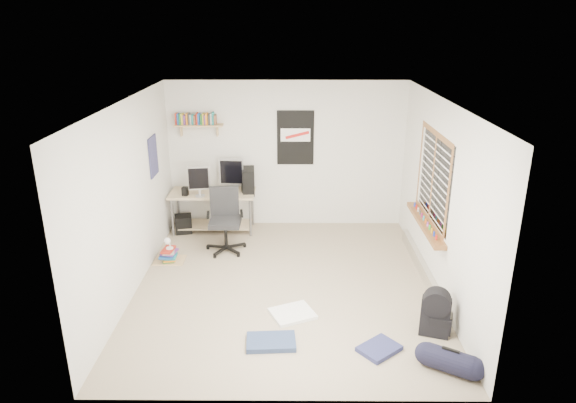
{
  "coord_description": "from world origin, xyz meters",
  "views": [
    {
      "loc": [
        0.08,
        -6.22,
        3.46
      ],
      "look_at": [
        0.04,
        0.33,
        1.1
      ],
      "focal_mm": 32.0,
      "sensor_mm": 36.0,
      "label": 1
    }
  ],
  "objects_px": {
    "backpack": "(435,317)",
    "duffel_bag": "(450,360)",
    "office_chair": "(225,222)",
    "book_stack": "(169,252)",
    "desk": "(213,210)"
  },
  "relations": [
    {
      "from": "desk",
      "to": "duffel_bag",
      "type": "distance_m",
      "value": 4.77
    },
    {
      "from": "backpack",
      "to": "duffel_bag",
      "type": "height_order",
      "value": "backpack"
    },
    {
      "from": "book_stack",
      "to": "office_chair",
      "type": "bearing_deg",
      "value": 24.16
    },
    {
      "from": "desk",
      "to": "duffel_bag",
      "type": "bearing_deg",
      "value": -44.67
    },
    {
      "from": "backpack",
      "to": "duffel_bag",
      "type": "relative_size",
      "value": 0.91
    },
    {
      "from": "office_chair",
      "to": "backpack",
      "type": "distance_m",
      "value": 3.48
    },
    {
      "from": "office_chair",
      "to": "book_stack",
      "type": "height_order",
      "value": "office_chair"
    },
    {
      "from": "duffel_bag",
      "to": "office_chair",
      "type": "bearing_deg",
      "value": 163.31
    },
    {
      "from": "desk",
      "to": "office_chair",
      "type": "bearing_deg",
      "value": -62.69
    },
    {
      "from": "desk",
      "to": "backpack",
      "type": "distance_m",
      "value": 4.25
    },
    {
      "from": "office_chair",
      "to": "desk",
      "type": "bearing_deg",
      "value": 102.83
    },
    {
      "from": "office_chair",
      "to": "book_stack",
      "type": "relative_size",
      "value": 2.12
    },
    {
      "from": "office_chair",
      "to": "book_stack",
      "type": "xyz_separation_m",
      "value": [
        -0.81,
        -0.36,
        -0.34
      ]
    },
    {
      "from": "backpack",
      "to": "duffel_bag",
      "type": "xyz_separation_m",
      "value": [
        -0.03,
        -0.71,
        -0.06
      ]
    },
    {
      "from": "backpack",
      "to": "duffel_bag",
      "type": "bearing_deg",
      "value": -74.79
    }
  ]
}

